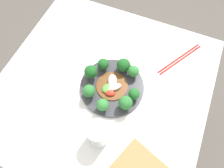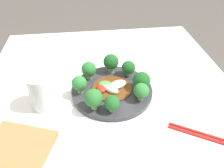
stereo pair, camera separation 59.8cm
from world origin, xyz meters
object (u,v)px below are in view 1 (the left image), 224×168
(broccoli_northwest, at_px, (103,64))
(broccoli_west, at_px, (91,72))
(broccoli_southeast, at_px, (125,103))
(broccoli_northeast, at_px, (133,71))
(plate, at_px, (112,87))
(stirfry_center, at_px, (112,86))
(broccoli_north, at_px, (124,65))
(chopsticks, at_px, (180,59))
(broccoli_east, at_px, (134,94))
(broccoli_southwest, at_px, (89,91))
(broccoli_south, at_px, (103,105))
(drinking_glass, at_px, (98,134))

(broccoli_northwest, bearing_deg, broccoli_west, -116.89)
(broccoli_southeast, height_order, broccoli_northeast, broccoli_southeast)
(plate, relative_size, stirfry_center, 2.03)
(broccoli_northeast, xyz_separation_m, broccoli_northwest, (-0.13, -0.02, -0.00))
(broccoli_north, bearing_deg, stirfry_center, -98.02)
(broccoli_northeast, bearing_deg, chopsticks, 45.67)
(broccoli_east, relative_size, stirfry_center, 0.42)
(broccoli_northwest, distance_m, chopsticks, 0.35)
(broccoli_northwest, xyz_separation_m, broccoli_southwest, (0.00, -0.14, 0.00))
(broccoli_west, bearing_deg, broccoli_north, 37.55)
(broccoli_south, relative_size, broccoli_east, 1.12)
(plate, height_order, broccoli_west, broccoli_west)
(broccoli_west, height_order, broccoli_northwest, broccoli_west)
(broccoli_south, bearing_deg, broccoli_northeast, 72.97)
(broccoli_southwest, xyz_separation_m, stirfry_center, (0.07, 0.07, -0.03))
(broccoli_southeast, height_order, drinking_glass, drinking_glass)
(broccoli_northeast, bearing_deg, broccoli_southeast, -81.84)
(plate, distance_m, stirfry_center, 0.02)
(plate, xyz_separation_m, broccoli_southwest, (-0.07, -0.07, 0.04))
(broccoli_south, xyz_separation_m, broccoli_east, (0.09, 0.09, -0.00))
(broccoli_northeast, bearing_deg, broccoli_west, -155.25)
(broccoli_southeast, distance_m, drinking_glass, 0.15)
(stirfry_center, bearing_deg, plate, 90.08)
(broccoli_north, bearing_deg, drinking_glass, -86.03)
(stirfry_center, bearing_deg, broccoli_northwest, 135.10)
(broccoli_northwest, relative_size, broccoli_east, 1.04)
(broccoli_northeast, height_order, broccoli_west, broccoli_west)
(broccoli_south, height_order, stirfry_center, broccoli_south)
(chopsticks, bearing_deg, drinking_glass, -112.54)
(broccoli_southeast, relative_size, stirfry_center, 0.52)
(broccoli_north, relative_size, stirfry_center, 0.49)
(broccoli_south, height_order, broccoli_southwest, broccoli_southwest)
(broccoli_northeast, distance_m, broccoli_west, 0.17)
(drinking_glass, bearing_deg, chopsticks, 67.46)
(broccoli_southeast, distance_m, broccoli_north, 0.17)
(broccoli_southwest, height_order, broccoli_east, broccoli_southwest)
(broccoli_south, distance_m, stirfry_center, 0.10)
(drinking_glass, bearing_deg, broccoli_southwest, 126.08)
(broccoli_northwest, bearing_deg, stirfry_center, -44.90)
(plate, relative_size, broccoli_east, 4.87)
(stirfry_center, bearing_deg, broccoli_southwest, -134.27)
(broccoli_west, xyz_separation_m, broccoli_east, (0.19, -0.02, -0.01))
(broccoli_north, xyz_separation_m, broccoli_east, (0.08, -0.10, -0.00))
(broccoli_west, bearing_deg, broccoli_south, -47.73)
(broccoli_southeast, relative_size, broccoli_north, 1.06)
(chopsticks, bearing_deg, stirfry_center, -131.94)
(broccoli_west, height_order, stirfry_center, broccoli_west)
(broccoli_north, bearing_deg, plate, -98.16)
(broccoli_northwest, xyz_separation_m, drinking_glass, (0.10, -0.27, 0.01))
(plate, xyz_separation_m, broccoli_southeast, (0.08, -0.06, 0.05))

